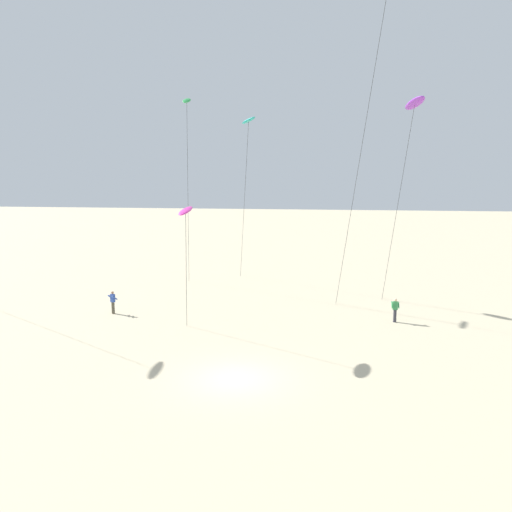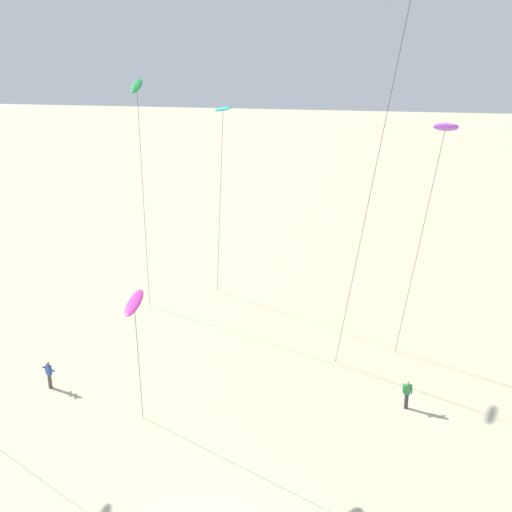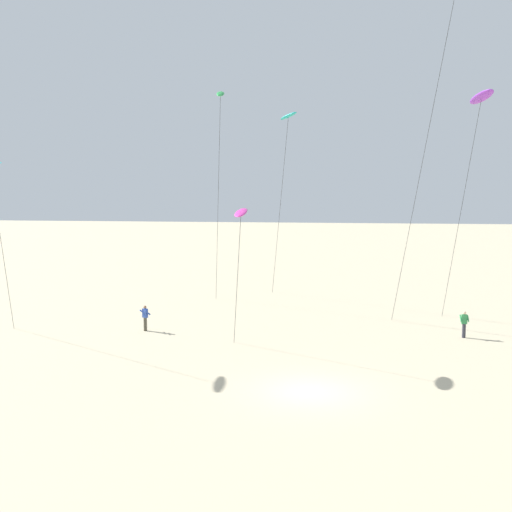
{
  "view_description": "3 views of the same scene",
  "coord_description": "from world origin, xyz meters",
  "px_view_note": "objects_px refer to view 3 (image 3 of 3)",
  "views": [
    {
      "loc": [
        4.52,
        -23.73,
        10.01
      ],
      "look_at": [
        -0.47,
        10.38,
        4.57
      ],
      "focal_mm": 35.75,
      "sensor_mm": 36.0,
      "label": 1
    },
    {
      "loc": [
        5.45,
        -21.42,
        20.48
      ],
      "look_at": [
        0.79,
        11.38,
        8.46
      ],
      "focal_mm": 47.41,
      "sensor_mm": 36.0,
      "label": 2
    },
    {
      "loc": [
        1.06,
        -27.68,
        9.41
      ],
      "look_at": [
        -3.96,
        11.54,
        4.91
      ],
      "focal_mm": 43.55,
      "sensor_mm": 36.0,
      "label": 3
    }
  ],
  "objects_px": {
    "kite_magenta": "(241,214)",
    "kite_green": "(220,98)",
    "kite_flyer_nearest": "(145,317)",
    "kite_teal": "(288,119)",
    "kite_flyer_middle": "(464,324)",
    "kite_purple": "(481,99)"
  },
  "relations": [
    {
      "from": "kite_magenta",
      "to": "kite_flyer_nearest",
      "type": "bearing_deg",
      "value": 145.52
    },
    {
      "from": "kite_magenta",
      "to": "kite_green",
      "type": "relative_size",
      "value": 0.5
    },
    {
      "from": "kite_magenta",
      "to": "kite_flyer_nearest",
      "type": "relative_size",
      "value": 4.96
    },
    {
      "from": "kite_teal",
      "to": "kite_flyer_nearest",
      "type": "relative_size",
      "value": 9.03
    },
    {
      "from": "kite_purple",
      "to": "kite_flyer_middle",
      "type": "xyz_separation_m",
      "value": [
        -1.03,
        -2.52,
        -13.97
      ]
    },
    {
      "from": "kite_flyer_nearest",
      "to": "kite_flyer_middle",
      "type": "xyz_separation_m",
      "value": [
        20.2,
        0.73,
        0.0
      ]
    },
    {
      "from": "kite_flyer_middle",
      "to": "kite_magenta",
      "type": "bearing_deg",
      "value": -157.01
    },
    {
      "from": "kite_flyer_nearest",
      "to": "kite_flyer_middle",
      "type": "relative_size",
      "value": 1.0
    },
    {
      "from": "kite_magenta",
      "to": "kite_flyer_nearest",
      "type": "distance_m",
      "value": 11.05
    },
    {
      "from": "kite_teal",
      "to": "kite_flyer_middle",
      "type": "xyz_separation_m",
      "value": [
        11.75,
        -9.47,
        -13.61
      ]
    },
    {
      "from": "kite_purple",
      "to": "kite_green",
      "type": "distance_m",
      "value": 18.55
    },
    {
      "from": "kite_teal",
      "to": "kite_green",
      "type": "xyz_separation_m",
      "value": [
        -4.98,
        -1.68,
        1.43
      ]
    },
    {
      "from": "kite_green",
      "to": "kite_flyer_nearest",
      "type": "xyz_separation_m",
      "value": [
        -3.47,
        -8.52,
        -15.04
      ]
    },
    {
      "from": "kite_green",
      "to": "kite_flyer_middle",
      "type": "height_order",
      "value": "kite_green"
    },
    {
      "from": "kite_teal",
      "to": "kite_magenta",
      "type": "distance_m",
      "value": 16.5
    },
    {
      "from": "kite_green",
      "to": "kite_flyer_middle",
      "type": "relative_size",
      "value": 10.0
    },
    {
      "from": "kite_flyer_middle",
      "to": "kite_purple",
      "type": "bearing_deg",
      "value": 67.83
    },
    {
      "from": "kite_teal",
      "to": "kite_green",
      "type": "bearing_deg",
      "value": -161.34
    },
    {
      "from": "kite_magenta",
      "to": "kite_green",
      "type": "height_order",
      "value": "kite_green"
    },
    {
      "from": "kite_teal",
      "to": "kite_purple",
      "type": "bearing_deg",
      "value": -28.58
    },
    {
      "from": "kite_teal",
      "to": "kite_flyer_middle",
      "type": "height_order",
      "value": "kite_teal"
    },
    {
      "from": "kite_flyer_middle",
      "to": "kite_flyer_nearest",
      "type": "bearing_deg",
      "value": -177.93
    }
  ]
}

